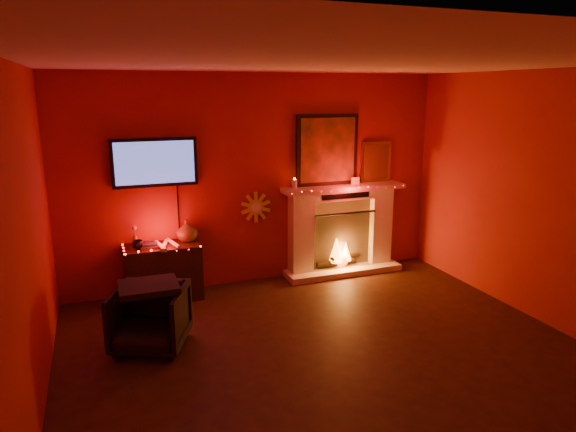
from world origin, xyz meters
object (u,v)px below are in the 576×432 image
at_px(tv, 155,163).
at_px(sunburst_clock, 256,207).
at_px(fireplace, 341,221).
at_px(armchair, 150,318).
at_px(console_table, 164,269).

distance_m(tv, sunburst_clock, 1.41).
bearing_deg(fireplace, tv, 178.50).
bearing_deg(tv, armchair, -101.42).
relative_size(sunburst_clock, console_table, 0.42).
bearing_deg(fireplace, armchair, -153.81).
bearing_deg(console_table, tv, 94.26).
xyz_separation_m(fireplace, armchair, (-2.72, -1.34, -0.41)).
height_order(tv, sunburst_clock, tv).
height_order(sunburst_clock, armchair, sunburst_clock).
distance_m(fireplace, armchair, 3.06).
distance_m(fireplace, sunburst_clock, 1.23).
relative_size(tv, armchair, 1.80).
xyz_separation_m(tv, armchair, (-0.28, -1.40, -1.33)).
distance_m(fireplace, tv, 2.61).
relative_size(tv, console_table, 1.31).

